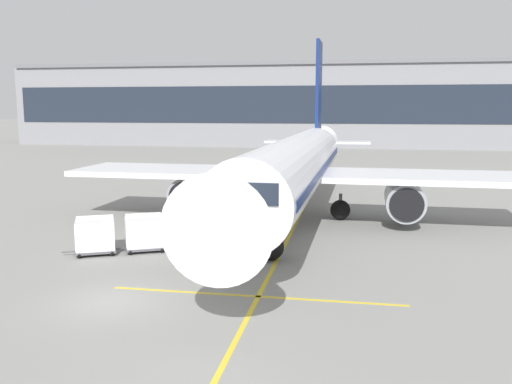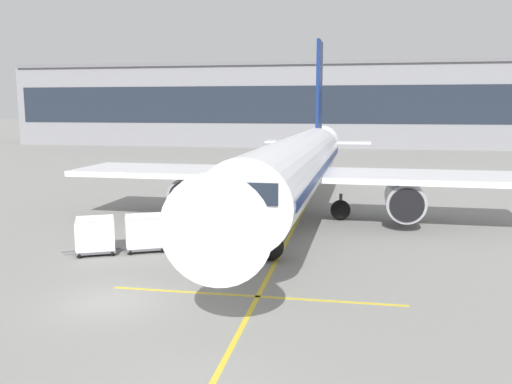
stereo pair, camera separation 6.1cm
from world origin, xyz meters
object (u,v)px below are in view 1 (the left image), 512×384
(safety_cone_engine_keepout, at_px, (184,228))
(ground_crew_by_carts, at_px, (169,223))
(belt_loader, at_px, (209,226))
(ground_crew_marshaller, at_px, (193,229))
(baggage_cart_lead, at_px, (144,232))
(ground_crew_by_loader, at_px, (189,222))
(ground_crew_wingwalker, at_px, (216,227))
(baggage_cart_second, at_px, (95,235))
(parked_airplane, at_px, (296,167))

(safety_cone_engine_keepout, bearing_deg, ground_crew_by_carts, -101.61)
(belt_loader, height_order, ground_crew_marshaller, belt_loader)
(baggage_cart_lead, xyz_separation_m, ground_crew_by_loader, (1.57, 2.78, -0.00))
(ground_crew_wingwalker, bearing_deg, belt_loader, 132.83)
(belt_loader, distance_m, ground_crew_marshaller, 1.52)
(belt_loader, distance_m, baggage_cart_second, 6.21)
(ground_crew_wingwalker, bearing_deg, baggage_cart_lead, -151.54)
(parked_airplane, distance_m, belt_loader, 8.31)
(parked_airplane, xyz_separation_m, baggage_cart_lead, (-7.05, -9.13, -2.61))
(ground_crew_marshaller, xyz_separation_m, safety_cone_engine_keepout, (-1.52, 3.05, -0.66))
(ground_crew_by_carts, relative_size, ground_crew_marshaller, 1.00)
(baggage_cart_second, height_order, ground_crew_by_carts, baggage_cart_second)
(belt_loader, xyz_separation_m, baggage_cart_lead, (-2.82, -2.51, 0.12))
(baggage_cart_second, distance_m, ground_crew_wingwalker, 6.39)
(baggage_cart_lead, xyz_separation_m, ground_crew_marshaller, (2.37, 1.07, -0.00))
(ground_crew_by_loader, xyz_separation_m, ground_crew_marshaller, (0.80, -1.72, 0.00))
(parked_airplane, relative_size, ground_crew_by_loader, 23.11)
(baggage_cart_lead, height_order, ground_crew_marshaller, baggage_cart_lead)
(ground_crew_by_loader, relative_size, ground_crew_marshaller, 1.00)
(parked_airplane, bearing_deg, ground_crew_by_loader, -130.81)
(ground_crew_wingwalker, bearing_deg, parked_airplane, 63.52)
(ground_crew_by_loader, distance_m, ground_crew_marshaller, 1.89)
(baggage_cart_lead, bearing_deg, parked_airplane, 52.32)
(parked_airplane, height_order, ground_crew_by_loader, parked_airplane)
(belt_loader, height_order, ground_crew_wingwalker, belt_loader)
(baggage_cart_lead, height_order, ground_crew_wingwalker, baggage_cart_lead)
(baggage_cart_lead, bearing_deg, ground_crew_by_loader, 60.57)
(ground_crew_wingwalker, relative_size, safety_cone_engine_keepout, 2.47)
(parked_airplane, bearing_deg, safety_cone_engine_keepout, -141.05)
(belt_loader, height_order, ground_crew_by_carts, belt_loader)
(ground_crew_by_loader, distance_m, ground_crew_by_carts, 1.09)
(safety_cone_engine_keepout, bearing_deg, ground_crew_marshaller, -63.49)
(ground_crew_marshaller, relative_size, safety_cone_engine_keepout, 2.47)
(ground_crew_by_carts, bearing_deg, parked_airplane, 45.44)
(baggage_cart_lead, relative_size, ground_crew_wingwalker, 1.60)
(parked_airplane, relative_size, ground_crew_by_carts, 23.11)
(baggage_cart_lead, relative_size, ground_crew_by_loader, 1.60)
(ground_crew_by_loader, bearing_deg, ground_crew_marshaller, -64.95)
(ground_crew_marshaller, bearing_deg, ground_crew_wingwalker, 36.90)
(ground_crew_wingwalker, bearing_deg, ground_crew_marshaller, -143.10)
(belt_loader, bearing_deg, parked_airplane, 57.42)
(belt_loader, height_order, baggage_cart_second, belt_loader)
(baggage_cart_lead, distance_m, safety_cone_engine_keepout, 4.25)
(ground_crew_by_loader, bearing_deg, parked_airplane, 49.19)
(safety_cone_engine_keepout, bearing_deg, ground_crew_wingwalker, -41.25)
(baggage_cart_lead, height_order, baggage_cart_second, same)
(baggage_cart_second, xyz_separation_m, ground_crew_by_carts, (2.77, 3.56, -0.00))
(baggage_cart_lead, xyz_separation_m, ground_crew_by_carts, (0.52, 2.49, -0.00))
(baggage_cart_second, relative_size, ground_crew_marshaller, 1.60)
(ground_crew_by_carts, distance_m, ground_crew_marshaller, 2.34)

